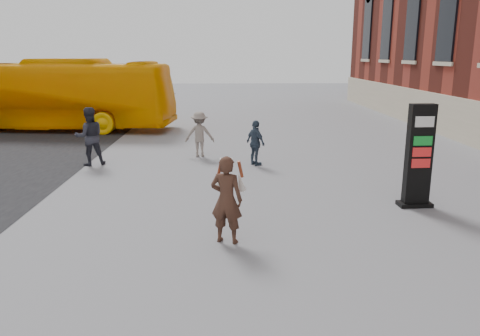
{
  "coord_description": "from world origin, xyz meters",
  "views": [
    {
      "loc": [
        -0.37,
        -9.29,
        3.58
      ],
      "look_at": [
        -0.08,
        0.27,
        1.24
      ],
      "focal_mm": 35.0,
      "sensor_mm": 36.0,
      "label": 1
    }
  ],
  "objects_px": {
    "pedestrian_a": "(90,136)",
    "pedestrian_b": "(200,134)",
    "woman": "(227,199)",
    "info_pylon": "(419,156)",
    "bus": "(46,95)",
    "pedestrian_c": "(256,143)"
  },
  "relations": [
    {
      "from": "pedestrian_a",
      "to": "pedestrian_b",
      "type": "distance_m",
      "value": 3.74
    },
    {
      "from": "pedestrian_b",
      "to": "woman",
      "type": "bearing_deg",
      "value": 98.74
    },
    {
      "from": "info_pylon",
      "to": "bus",
      "type": "xyz_separation_m",
      "value": [
        -13.15,
        12.25,
        0.45
      ]
    },
    {
      "from": "woman",
      "to": "bus",
      "type": "bearing_deg",
      "value": -41.63
    },
    {
      "from": "pedestrian_c",
      "to": "pedestrian_a",
      "type": "bearing_deg",
      "value": 53.88
    },
    {
      "from": "pedestrian_c",
      "to": "bus",
      "type": "bearing_deg",
      "value": 16.64
    },
    {
      "from": "bus",
      "to": "pedestrian_b",
      "type": "distance_m",
      "value": 10.04
    },
    {
      "from": "info_pylon",
      "to": "pedestrian_b",
      "type": "height_order",
      "value": "info_pylon"
    },
    {
      "from": "info_pylon",
      "to": "bus",
      "type": "distance_m",
      "value": 17.98
    },
    {
      "from": "info_pylon",
      "to": "pedestrian_c",
      "type": "height_order",
      "value": "info_pylon"
    },
    {
      "from": "woman",
      "to": "pedestrian_a",
      "type": "xyz_separation_m",
      "value": [
        -4.47,
        6.68,
        0.07
      ]
    },
    {
      "from": "info_pylon",
      "to": "woman",
      "type": "distance_m",
      "value": 5.0
    },
    {
      "from": "pedestrian_a",
      "to": "pedestrian_c",
      "type": "distance_m",
      "value": 5.45
    },
    {
      "from": "info_pylon",
      "to": "woman",
      "type": "bearing_deg",
      "value": -157.81
    },
    {
      "from": "woman",
      "to": "bus",
      "type": "xyz_separation_m",
      "value": [
        -8.61,
        14.32,
        0.8
      ]
    },
    {
      "from": "pedestrian_a",
      "to": "pedestrian_b",
      "type": "bearing_deg",
      "value": 177.22
    },
    {
      "from": "bus",
      "to": "pedestrian_a",
      "type": "distance_m",
      "value": 8.72
    },
    {
      "from": "woman",
      "to": "pedestrian_a",
      "type": "distance_m",
      "value": 8.03
    },
    {
      "from": "pedestrian_a",
      "to": "woman",
      "type": "bearing_deg",
      "value": 101.99
    },
    {
      "from": "pedestrian_a",
      "to": "pedestrian_c",
      "type": "height_order",
      "value": "pedestrian_a"
    },
    {
      "from": "info_pylon",
      "to": "pedestrian_a",
      "type": "distance_m",
      "value": 10.13
    },
    {
      "from": "pedestrian_a",
      "to": "bus",
      "type": "bearing_deg",
      "value": -83.38
    }
  ]
}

